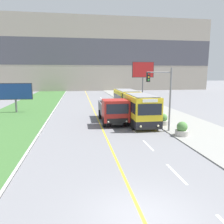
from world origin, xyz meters
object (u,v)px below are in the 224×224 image
planter_round_near (182,129)px  billboard_small (15,92)px  planter_round_second (163,120)px  traffic_light_mast (163,92)px  city_bus (133,105)px  billboard_large (143,71)px  dump_truck (114,111)px

planter_round_near → billboard_small: bearing=139.8°
planter_round_near → planter_round_second: planter_round_near is taller
billboard_small → traffic_light_mast: bearing=-38.7°
city_bus → billboard_large: bearing=69.7°
dump_truck → billboard_large: 21.51m
city_bus → billboard_small: 15.77m
city_bus → billboard_large: 18.56m
dump_truck → planter_round_near: dump_truck is taller
billboard_small → planter_round_second: (16.56, -10.10, -2.18)m
billboard_large → planter_round_near: bearing=-99.2°
billboard_small → planter_round_near: size_ratio=3.80×
dump_truck → planter_round_second: (4.76, -1.48, -0.74)m
dump_truck → traffic_light_mast: traffic_light_mast is taller
billboard_large → billboard_small: (-20.61, -10.53, -2.84)m
dump_truck → planter_round_near: (4.81, -5.40, -0.72)m
city_bus → dump_truck: size_ratio=1.79×
billboard_small → planter_round_near: (16.61, -14.03, -2.16)m
billboard_small → city_bus: bearing=-24.3°
planter_round_second → traffic_light_mast: bearing=-114.4°
planter_round_second → planter_round_near: bearing=-89.2°
city_bus → billboard_small: (-14.33, 6.48, 1.18)m
dump_truck → planter_round_second: size_ratio=6.06×
billboard_small → planter_round_near: bearing=-40.2°
traffic_light_mast → planter_round_near: bearing=-55.7°
traffic_light_mast → planter_round_second: bearing=65.6°
traffic_light_mast → billboard_large: 23.58m
billboard_large → planter_round_second: 21.61m
dump_truck → traffic_light_mast: bearing=-45.6°
city_bus → planter_round_second: city_bus is taller
dump_truck → billboard_small: (-11.80, 8.63, 1.44)m
billboard_large → planter_round_near: billboard_large is taller
dump_truck → billboard_small: 14.69m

